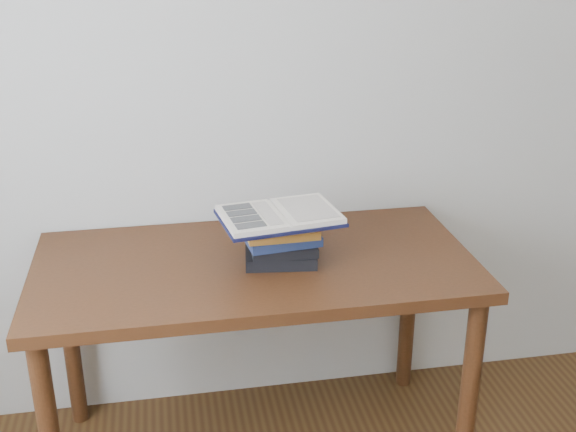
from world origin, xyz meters
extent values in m
cube|color=#B7B6AD|center=(0.00, 1.75, 1.30)|extent=(3.50, 0.04, 2.60)
cube|color=#442311|center=(-0.12, 1.38, 0.74)|extent=(1.42, 0.71, 0.04)
cylinder|color=#442311|center=(0.53, 1.09, 0.36)|extent=(0.06, 0.06, 0.72)
cylinder|color=#442311|center=(-0.76, 1.67, 0.36)|extent=(0.06, 0.06, 0.72)
cylinder|color=#442311|center=(0.53, 1.67, 0.36)|extent=(0.06, 0.06, 0.72)
cube|color=black|center=(-0.03, 1.36, 0.78)|extent=(0.24, 0.20, 0.04)
cube|color=black|center=(-0.03, 1.35, 0.81)|extent=(0.21, 0.15, 0.03)
cube|color=#19214D|center=(-0.03, 1.37, 0.84)|extent=(0.25, 0.20, 0.03)
cube|color=#B76929|center=(-0.03, 1.36, 0.87)|extent=(0.23, 0.17, 0.03)
cube|color=maroon|center=(-0.03, 1.35, 0.90)|extent=(0.23, 0.14, 0.03)
cube|color=black|center=(-0.04, 1.34, 0.92)|extent=(0.39, 0.30, 0.01)
cube|color=beige|center=(-0.13, 1.33, 0.93)|extent=(0.21, 0.26, 0.02)
cube|color=beige|center=(0.05, 1.36, 0.93)|extent=(0.21, 0.26, 0.02)
cylinder|color=beige|center=(-0.04, 1.34, 0.93)|extent=(0.05, 0.24, 0.01)
cube|color=black|center=(-0.16, 1.40, 0.94)|extent=(0.10, 0.05, 0.00)
cube|color=black|center=(-0.16, 1.35, 0.94)|extent=(0.10, 0.05, 0.00)
cube|color=black|center=(-0.15, 1.30, 0.94)|extent=(0.10, 0.05, 0.00)
cube|color=black|center=(-0.14, 1.25, 0.94)|extent=(0.10, 0.05, 0.00)
cube|color=beige|center=(-0.08, 1.34, 0.94)|extent=(0.07, 0.20, 0.00)
cube|color=beige|center=(0.05, 1.36, 0.94)|extent=(0.17, 0.22, 0.00)
camera|label=1|loc=(-0.39, -0.70, 1.78)|focal=45.00mm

